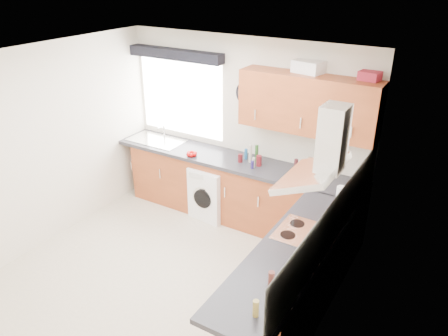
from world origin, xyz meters
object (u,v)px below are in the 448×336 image
Objects in this scene: oven at (300,273)px; washing_machine at (213,191)px; upper_cabinets at (308,104)px; extractor_hood at (322,156)px.

washing_machine is (-1.77, 1.11, -0.04)m from oven.
extractor_hood is at bearing -63.87° from upper_cabinets.
oven is at bearing -26.84° from washing_machine.
extractor_hood is 0.46× the size of upper_cabinets.
extractor_hood is (0.10, -0.00, 1.34)m from oven.
upper_cabinets is at bearing 112.54° from oven.
oven is 0.50× the size of upper_cabinets.
oven is 1.09× the size of extractor_hood.
washing_machine is at bearing -170.15° from upper_cabinets.
extractor_hood reaches higher than washing_machine.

